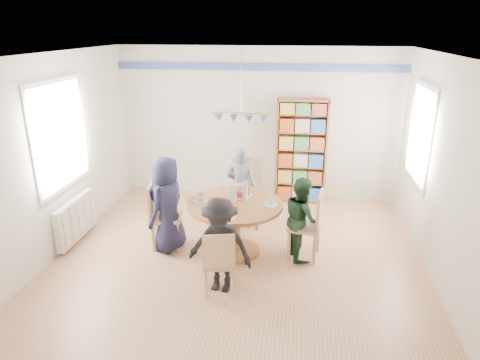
% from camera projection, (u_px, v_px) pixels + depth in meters
% --- Properties ---
extents(ground, '(5.00, 5.00, 0.00)m').
position_uv_depth(ground, '(236.00, 263.00, 5.77)').
color(ground, tan).
extents(room_shell, '(5.00, 5.00, 5.00)m').
position_uv_depth(room_shell, '(227.00, 128.00, 6.05)').
color(room_shell, white).
rests_on(room_shell, ground).
extents(radiator, '(0.12, 1.00, 0.60)m').
position_uv_depth(radiator, '(76.00, 219.00, 6.26)').
color(radiator, silver).
rests_on(radiator, ground).
extents(dining_table, '(1.30, 1.30, 0.75)m').
position_uv_depth(dining_table, '(235.00, 216.00, 5.86)').
color(dining_table, olive).
rests_on(dining_table, ground).
extents(chair_left, '(0.49, 0.49, 0.95)m').
position_uv_depth(chair_left, '(161.00, 212.00, 6.06)').
color(chair_left, tan).
rests_on(chair_left, ground).
extents(chair_right, '(0.49, 0.49, 0.96)m').
position_uv_depth(chair_right, '(311.00, 222.00, 5.75)').
color(chair_right, tan).
rests_on(chair_right, ground).
extents(chair_far, '(0.48, 0.48, 1.06)m').
position_uv_depth(chair_far, '(247.00, 188.00, 6.79)').
color(chair_far, tan).
rests_on(chair_far, ground).
extents(chair_near, '(0.45, 0.45, 0.84)m').
position_uv_depth(chair_near, '(219.00, 260.00, 4.95)').
color(chair_near, tan).
rests_on(chair_near, ground).
extents(person_left, '(0.60, 0.76, 1.37)m').
position_uv_depth(person_left, '(167.00, 204.00, 5.92)').
color(person_left, '#171933').
rests_on(person_left, ground).
extents(person_right, '(0.58, 0.66, 1.15)m').
position_uv_depth(person_right, '(302.00, 218.00, 5.76)').
color(person_right, '#18311C').
rests_on(person_right, ground).
extents(person_far, '(0.48, 0.32, 1.31)m').
position_uv_depth(person_far, '(241.00, 187.00, 6.63)').
color(person_far, gray).
rests_on(person_far, ground).
extents(person_near, '(0.83, 0.55, 1.19)m').
position_uv_depth(person_near, '(220.00, 246.00, 5.00)').
color(person_near, black).
rests_on(person_near, ground).
extents(bookshelf, '(0.88, 0.26, 1.85)m').
position_uv_depth(bookshelf, '(301.00, 152.00, 7.52)').
color(bookshelf, brown).
rests_on(bookshelf, ground).
extents(tableware, '(1.17, 1.17, 0.31)m').
position_uv_depth(tableware, '(233.00, 198.00, 5.80)').
color(tableware, white).
rests_on(tableware, dining_table).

